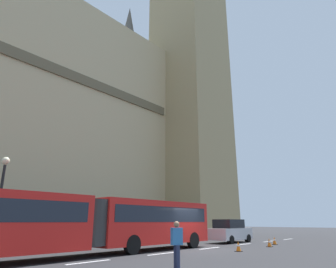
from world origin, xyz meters
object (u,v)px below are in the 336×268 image
traffic_cone_middle (269,243)px  traffic_cone_east (274,241)px  sedan_lead (230,231)px  pedestrian_near_cones (177,243)px  traffic_cone_west (238,246)px  articulated_bus (87,220)px  clock_tower (188,8)px  street_lamp (0,196)px

traffic_cone_middle → traffic_cone_east: bearing=14.2°
sedan_lead → traffic_cone_east: size_ratio=7.59×
pedestrian_near_cones → traffic_cone_west: bearing=12.9°
pedestrian_near_cones → traffic_cone_east: bearing=9.3°
traffic_cone_west → sedan_lead: bearing=33.6°
articulated_bus → pedestrian_near_cones: size_ratio=10.71×
articulated_bus → pedestrian_near_cones: (-0.22, -6.24, -0.83)m
articulated_bus → traffic_cone_middle: size_ratio=31.21×
traffic_cone_west → pedestrian_near_cones: (-7.67, -1.76, 0.63)m
clock_tower → traffic_cone_east: 45.61m
clock_tower → street_lamp: 48.75m
clock_tower → pedestrian_near_cones: bearing=-143.9°
clock_tower → traffic_cone_east: size_ratio=131.26×
articulated_bus → traffic_cone_east: size_ratio=31.21×
traffic_cone_east → street_lamp: bearing=153.5°
traffic_cone_middle → pedestrian_near_cones: bearing=-171.6°
articulated_bus → sedan_lead: size_ratio=4.11×
traffic_cone_west → street_lamp: size_ratio=0.11×
street_lamp → articulated_bus: bearing=-58.2°
sedan_lead → street_lamp: street_lamp is taller
traffic_cone_middle → pedestrian_near_cones: 12.20m
articulated_bus → traffic_cone_middle: 12.72m
sedan_lead → pedestrian_near_cones: bearing=-157.0°
traffic_cone_middle → street_lamp: bearing=148.5°
articulated_bus → traffic_cone_east: (14.05, -3.89, -1.46)m
traffic_cone_west → pedestrian_near_cones: bearing=-167.1°
sedan_lead → traffic_cone_east: bearing=-85.3°
sedan_lead → traffic_cone_east: 3.67m
traffic_cone_west → pedestrian_near_cones: size_ratio=0.34×
clock_tower → pedestrian_near_cones: (-27.78, -20.23, -39.09)m
pedestrian_near_cones → sedan_lead: bearing=23.0°
articulated_bus → traffic_cone_west: bearing=-31.0°
traffic_cone_middle → street_lamp: street_lamp is taller
articulated_bus → traffic_cone_middle: bearing=-20.6°
articulated_bus → street_lamp: (-2.79, 4.51, 1.31)m
clock_tower → sedan_lead: 43.85m
traffic_cone_east → pedestrian_near_cones: 14.47m
clock_tower → traffic_cone_east: (-13.51, -17.88, -39.72)m
sedan_lead → traffic_cone_west: size_ratio=7.59×
traffic_cone_middle → traffic_cone_east: same height
articulated_bus → street_lamp: size_ratio=3.43×
traffic_cone_west → pedestrian_near_cones: pedestrian_near_cones is taller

